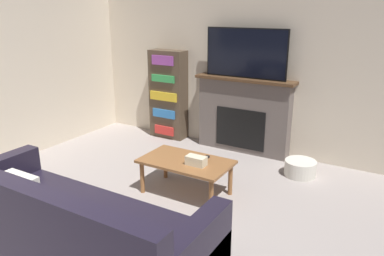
{
  "coord_description": "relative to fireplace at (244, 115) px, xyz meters",
  "views": [
    {
      "loc": [
        2.12,
        -1.07,
        2.04
      ],
      "look_at": [
        0.03,
        2.46,
        0.71
      ],
      "focal_mm": 35.0,
      "sensor_mm": 36.0,
      "label": 1
    }
  ],
  "objects": [
    {
      "name": "wall_back",
      "position": [
        -0.11,
        0.14,
        0.8
      ],
      "size": [
        5.94,
        0.06,
        2.7
      ],
      "color": "beige",
      "rests_on": "ground_plane"
    },
    {
      "name": "wall_side",
      "position": [
        -2.6,
        -1.85,
        0.8
      ],
      "size": [
        0.06,
        4.92,
        2.7
      ],
      "color": "beige",
      "rests_on": "ground_plane"
    },
    {
      "name": "fireplace",
      "position": [
        0.0,
        0.0,
        0.0
      ],
      "size": [
        1.46,
        0.28,
        1.09
      ],
      "color": "#605651",
      "rests_on": "ground_plane"
    },
    {
      "name": "tv",
      "position": [
        -0.0,
        -0.02,
        0.88
      ],
      "size": [
        1.18,
        0.03,
        0.68
      ],
      "color": "black",
      "rests_on": "fireplace"
    },
    {
      "name": "couch",
      "position": [
        -0.18,
        -3.11,
        -0.26
      ],
      "size": [
        2.36,
        0.96,
        0.87
      ],
      "color": "black",
      "rests_on": "ground_plane"
    },
    {
      "name": "coffee_table",
      "position": [
        -0.01,
        -1.58,
        -0.19
      ],
      "size": [
        1.01,
        0.59,
        0.41
      ],
      "color": "brown",
      "rests_on": "ground_plane"
    },
    {
      "name": "tissue_box",
      "position": [
        0.15,
        -1.64,
        -0.09
      ],
      "size": [
        0.22,
        0.12,
        0.1
      ],
      "color": "beige",
      "rests_on": "coffee_table"
    },
    {
      "name": "remote_control",
      "position": [
        0.16,
        -1.45,
        -0.13
      ],
      "size": [
        0.04,
        0.15,
        0.02
      ],
      "color": "black",
      "rests_on": "coffee_table"
    },
    {
      "name": "bookshelf",
      "position": [
        -1.3,
        -0.02,
        0.15
      ],
      "size": [
        0.59,
        0.29,
        1.41
      ],
      "color": "#4C3D2D",
      "rests_on": "ground_plane"
    },
    {
      "name": "storage_basket",
      "position": [
        0.98,
        -0.44,
        -0.45
      ],
      "size": [
        0.39,
        0.39,
        0.2
      ],
      "color": "silver",
      "rests_on": "ground_plane"
    }
  ]
}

